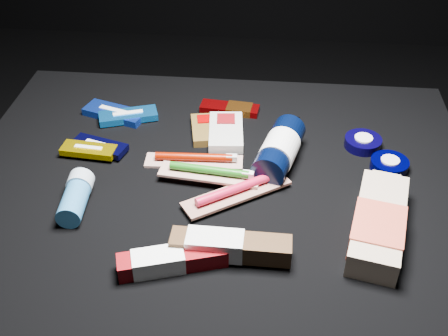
# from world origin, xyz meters

# --- Properties ---
(ground) EXTENTS (3.00, 3.00, 0.00)m
(ground) POSITION_xyz_m (0.00, 0.00, 0.00)
(ground) COLOR black
(ground) RESTS_ON ground
(cloth_table) EXTENTS (0.98, 0.78, 0.40)m
(cloth_table) POSITION_xyz_m (0.00, 0.00, 0.20)
(cloth_table) COLOR black
(cloth_table) RESTS_ON ground
(luna_bar_0) EXTENTS (0.15, 0.09, 0.02)m
(luna_bar_0) POSITION_xyz_m (-0.24, 0.20, 0.41)
(luna_bar_0) COLOR #1334AD
(luna_bar_0) RESTS_ON cloth_table
(luna_bar_1) EXTENTS (0.13, 0.08, 0.02)m
(luna_bar_1) POSITION_xyz_m (-0.21, 0.19, 0.41)
(luna_bar_1) COLOR #1065B8
(luna_bar_1) RESTS_ON cloth_table
(luna_bar_2) EXTENTS (0.12, 0.07, 0.01)m
(luna_bar_2) POSITION_xyz_m (-0.24, 0.07, 0.41)
(luna_bar_2) COLOR #060531
(luna_bar_2) RESTS_ON cloth_table
(luna_bar_3) EXTENTS (0.11, 0.05, 0.01)m
(luna_bar_3) POSITION_xyz_m (-0.26, 0.05, 0.41)
(luna_bar_3) COLOR #C4A400
(luna_bar_3) RESTS_ON cloth_table
(clif_bar_0) EXTENTS (0.07, 0.11, 0.02)m
(clif_bar_0) POSITION_xyz_m (-0.04, 0.16, 0.41)
(clif_bar_0) COLOR brown
(clif_bar_0) RESTS_ON cloth_table
(clif_bar_1) EXTENTS (0.08, 0.13, 0.02)m
(clif_bar_1) POSITION_xyz_m (0.01, 0.15, 0.41)
(clif_bar_1) COLOR beige
(clif_bar_1) RESTS_ON cloth_table
(power_bar) EXTENTS (0.13, 0.05, 0.02)m
(power_bar) POSITION_xyz_m (0.01, 0.24, 0.41)
(power_bar) COLOR #6C0405
(power_bar) RESTS_ON cloth_table
(lotion_bottle) EXTENTS (0.10, 0.21, 0.07)m
(lotion_bottle) POSITION_xyz_m (0.12, 0.06, 0.43)
(lotion_bottle) COLOR black
(lotion_bottle) RESTS_ON cloth_table
(cream_tin_upper) EXTENTS (0.07, 0.07, 0.02)m
(cream_tin_upper) POSITION_xyz_m (0.29, 0.13, 0.41)
(cream_tin_upper) COLOR black
(cream_tin_upper) RESTS_ON cloth_table
(cream_tin_lower) EXTENTS (0.07, 0.07, 0.02)m
(cream_tin_lower) POSITION_xyz_m (0.33, 0.06, 0.41)
(cream_tin_lower) COLOR black
(cream_tin_lower) RESTS_ON cloth_table
(bodywash_bottle) EXTENTS (0.13, 0.24, 0.05)m
(bodywash_bottle) POSITION_xyz_m (0.28, -0.12, 0.42)
(bodywash_bottle) COLOR tan
(bodywash_bottle) RESTS_ON cloth_table
(deodorant_stick) EXTENTS (0.05, 0.11, 0.05)m
(deodorant_stick) POSITION_xyz_m (-0.24, -0.10, 0.42)
(deodorant_stick) COLOR teal
(deodorant_stick) RESTS_ON cloth_table
(toothbrush_pack_0) EXTENTS (0.19, 0.05, 0.02)m
(toothbrush_pack_0) POSITION_xyz_m (-0.04, 0.05, 0.41)
(toothbrush_pack_0) COLOR silver
(toothbrush_pack_0) RESTS_ON cloth_table
(toothbrush_pack_1) EXTENTS (0.20, 0.16, 0.02)m
(toothbrush_pack_1) POSITION_xyz_m (0.05, -0.05, 0.42)
(toothbrush_pack_1) COLOR #A9A49D
(toothbrush_pack_1) RESTS_ON cloth_table
(toothbrush_pack_2) EXTENTS (0.19, 0.06, 0.02)m
(toothbrush_pack_2) POSITION_xyz_m (-0.01, -0.01, 0.42)
(toothbrush_pack_2) COLOR silver
(toothbrush_pack_2) RESTS_ON cloth_table
(toothpaste_carton_red) EXTENTS (0.17, 0.09, 0.03)m
(toothpaste_carton_red) POSITION_xyz_m (-0.05, -0.23, 0.42)
(toothpaste_carton_red) COLOR maroon
(toothpaste_carton_red) RESTS_ON cloth_table
(toothpaste_carton_green) EXTENTS (0.19, 0.05, 0.04)m
(toothpaste_carton_green) POSITION_xyz_m (0.04, -0.20, 0.42)
(toothpaste_carton_green) COLOR #402814
(toothpaste_carton_green) RESTS_ON cloth_table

